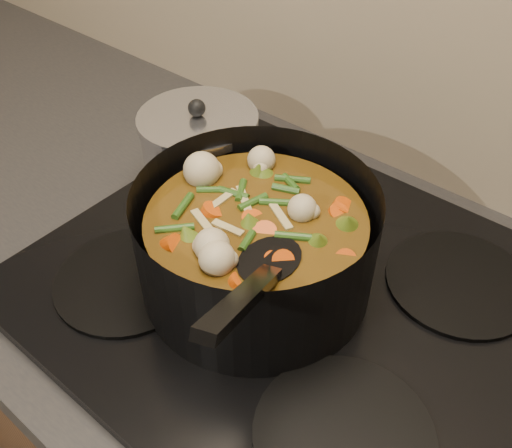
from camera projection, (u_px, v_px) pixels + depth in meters
The scene contains 3 objects.
stovetop at pixel (292, 287), 0.71m from camera, with size 0.62×0.54×0.03m.
stockpot at pixel (256, 244), 0.67m from camera, with size 0.32×0.37×0.21m.
saucepan at pixel (200, 150), 0.82m from camera, with size 0.17×0.17×0.14m.
Camera 1 is at (0.27, 1.53, 1.46)m, focal length 40.00 mm.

